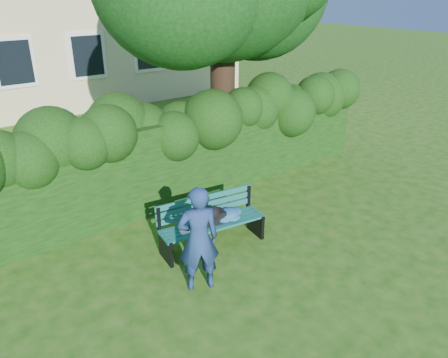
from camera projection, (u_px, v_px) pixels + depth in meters
ground at (244, 237)px, 8.04m from camera, size 80.00×80.00×0.00m
hedge at (178, 157)px, 9.27m from camera, size 10.00×1.00×1.80m
park_bench at (215, 220)px, 7.61m from camera, size 1.93×0.81×0.89m
man_reading at (198, 239)px, 6.37m from camera, size 0.72×0.61×1.69m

